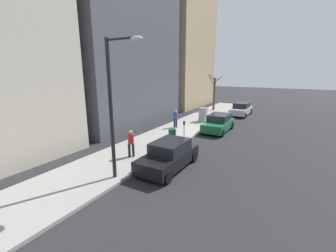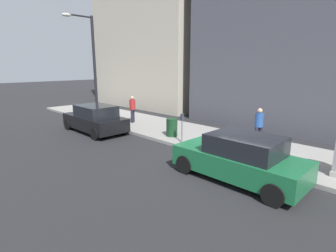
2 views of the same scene
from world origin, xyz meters
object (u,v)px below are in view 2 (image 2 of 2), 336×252
pedestrian_near_meter (259,124)px  pedestrian_midblock (132,108)px  parking_meter (182,125)px  office_tower_right (175,11)px  trash_bin (172,127)px  parked_car_black (95,119)px  parked_car_green (240,158)px  streetlamp (90,60)px

pedestrian_near_meter → pedestrian_midblock: (-1.07, 7.81, 0.00)m
parking_meter → office_tower_right: (10.60, 10.47, 7.77)m
parking_meter → trash_bin: parking_meter is taller
parked_car_black → office_tower_right: size_ratio=0.24×
office_tower_right → parked_car_black: bearing=-156.3°
pedestrian_near_meter → parking_meter: bearing=144.3°
parked_car_black → trash_bin: 4.51m
parked_car_black → parking_meter: size_ratio=3.12×
parked_car_green → trash_bin: size_ratio=4.67×
parked_car_black → trash_bin: size_ratio=4.69×
streetlamp → pedestrian_midblock: 4.08m
streetlamp → office_tower_right: (10.77, 2.79, 4.74)m
trash_bin → pedestrian_midblock: size_ratio=0.54×
parked_car_green → pedestrian_near_meter: pedestrian_near_meter is taller
parked_car_black → parking_meter: bearing=-72.7°
parked_car_black → office_tower_right: 15.50m
parking_meter → pedestrian_midblock: size_ratio=0.81×
parking_meter → trash_bin: (0.45, 1.09, -0.38)m
streetlamp → pedestrian_near_meter: bearing=-77.3°
streetlamp → pedestrian_near_meter: 11.01m
parked_car_black → streetlamp: bearing=62.3°
parking_meter → streetlamp: streetlamp is taller
parked_car_black → office_tower_right: bearing=24.3°
parked_car_green → pedestrian_near_meter: size_ratio=2.53×
trash_bin → pedestrian_near_meter: (1.71, -3.77, 0.49)m
parking_meter → streetlamp: bearing=91.2°
pedestrian_near_meter → trash_bin: bearing=129.8°
trash_bin → pedestrian_midblock: (0.64, 4.04, 0.49)m
parked_car_green → streetlamp: size_ratio=0.65×
trash_bin → office_tower_right: size_ratio=0.05×
parked_car_black → streetlamp: 4.37m
parked_car_green → pedestrian_midblock: (2.63, 9.00, 0.35)m
pedestrian_midblock → office_tower_right: bearing=-4.3°
pedestrian_near_meter → pedestrian_midblock: bearing=113.2°
parked_car_green → parking_meter: size_ratio=3.12×
streetlamp → pedestrian_midblock: (1.26, -2.55, -2.93)m
parking_meter → pedestrian_near_meter: size_ratio=0.81×
parked_car_green → parking_meter: (1.53, 3.87, 0.24)m
pedestrian_near_meter → office_tower_right: 17.40m
parked_car_green → pedestrian_near_meter: (3.70, 1.19, 0.35)m
office_tower_right → pedestrian_midblock: bearing=-150.7°
office_tower_right → parking_meter: bearing=-135.3°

